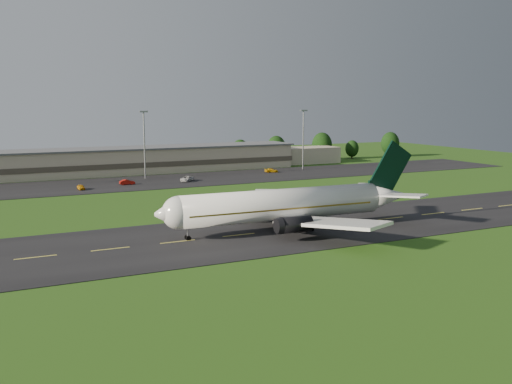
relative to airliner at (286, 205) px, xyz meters
name	(u,v)px	position (x,y,z in m)	size (l,w,h in m)	color
ground	(239,235)	(-9.28, 0.03, -4.66)	(360.00, 360.00, 0.00)	#204411
taxiway	(239,235)	(-9.28, 0.03, -4.61)	(220.00, 30.00, 0.10)	black
apron	(136,183)	(-9.28, 72.03, -4.61)	(260.00, 30.00, 0.10)	black
airliner	(286,205)	(0.00, 0.00, 0.00)	(51.29, 42.16, 15.57)	white
terminal	(136,161)	(-2.88, 96.21, -0.67)	(145.00, 16.00, 8.40)	tan
light_mast_centre	(144,136)	(-4.28, 80.03, 8.08)	(2.40, 1.20, 20.35)	gray
light_mast_east	(303,132)	(50.72, 80.03, 8.08)	(2.40, 1.20, 20.35)	gray
tree_line	(219,151)	(30.27, 105.74, 0.59)	(200.79, 9.81, 10.96)	black
service_vehicle_a	(81,187)	(-25.41, 65.41, -3.91)	(1.54, 3.84, 1.31)	#CA860B
service_vehicle_b	(127,182)	(-12.28, 69.37, -3.86)	(1.49, 4.28, 1.41)	maroon
service_vehicle_c	(187,179)	(4.96, 68.61, -3.80)	(2.51, 5.45, 1.51)	beige
service_vehicle_d	(271,170)	(36.88, 76.79, -3.91)	(1.83, 4.50, 1.31)	#D3990C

